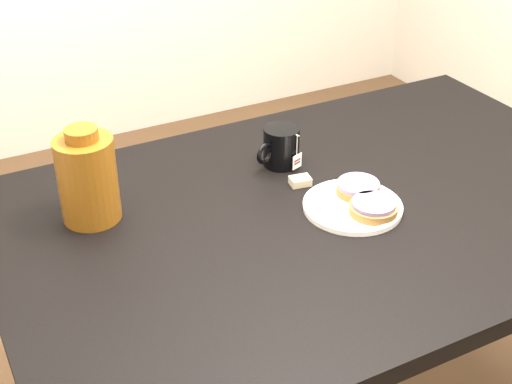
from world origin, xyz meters
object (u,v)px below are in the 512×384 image
bagel_front (373,208)px  teabag_pouch (300,181)px  mug (281,147)px  bagel_package (88,178)px  table (329,235)px  plate (353,205)px  bagel_back (358,188)px

bagel_front → teabag_pouch: bagel_front is taller
mug → bagel_package: (-0.45, -0.01, 0.05)m
table → mug: size_ratio=10.50×
bagel_front → mug: mug is taller
plate → bagel_package: size_ratio=1.03×
plate → mug: 0.24m
mug → teabag_pouch: bearing=-114.0°
table → teabag_pouch: (-0.02, 0.10, 0.09)m
table → plate: plate is taller
table → teabag_pouch: teabag_pouch is taller
mug → bagel_back: bearing=-90.5°
plate → bagel_package: (-0.49, 0.22, 0.09)m
bagel_front → mug: bearing=101.6°
plate → mug: mug is taller
table → teabag_pouch: 0.14m
bagel_package → bagel_front: bearing=-27.8°
bagel_front → bagel_package: bearing=152.2°
bagel_front → bagel_package: 0.58m
bagel_back → bagel_front: same height
mug → teabag_pouch: 0.11m
bagel_back → teabag_pouch: bearing=127.5°
teabag_pouch → bagel_back: bearing=-52.5°
table → bagel_front: 0.15m
bagel_package → table: bearing=-21.6°
bagel_back → mug: bearing=110.1°
bagel_back → bagel_front: 0.08m
bagel_front → bagel_package: bagel_package is taller
bagel_front → mug: (-0.06, 0.28, 0.02)m
teabag_pouch → bagel_package: bearing=169.1°
bagel_back → bagel_package: (-0.53, 0.19, 0.07)m
bagel_package → teabag_pouch: bearing=-10.9°
teabag_pouch → bagel_package: 0.46m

